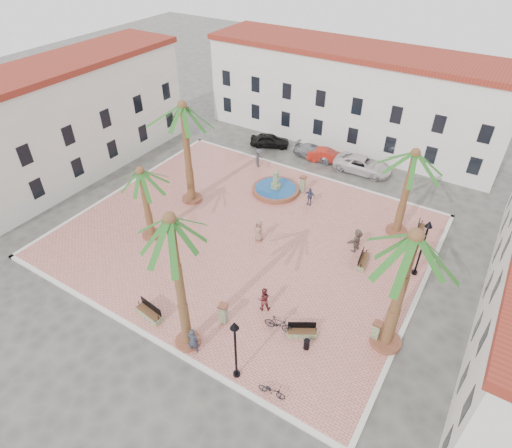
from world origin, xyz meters
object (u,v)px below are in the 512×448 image
Objects in this scene: fountain at (276,189)px; cyclist_b at (264,299)px; bench_ne at (420,231)px; lamppost_s at (235,341)px; palm_nw at (183,117)px; lamppost_e at (425,239)px; palm_sw at (142,180)px; litter_bin at (307,344)px; bicycle_b at (278,324)px; pedestrian_fountain_b at (310,196)px; palm_e at (412,251)px; cyclist_a at (193,341)px; car_black at (270,140)px; bicycle_a at (272,390)px; car_silver at (314,152)px; bollard_n at (303,184)px; bench_e at (363,261)px; palm_s at (172,234)px; palm_ne at (413,164)px; bench_se at (302,332)px; car_red at (327,156)px; bollard_se at (223,313)px; bench_s at (149,313)px; bollard_e at (376,331)px; pedestrian_east at (357,240)px; pedestrian_north at (259,158)px; pedestrian_fountain_a at (259,231)px.

fountain is 13.60m from cyclist_b.
lamppost_s reaches higher than bench_ne.
palm_nw is 19.24m from lamppost_e.
palm_sw is 15.68m from litter_bin.
pedestrian_fountain_b is at bearing 10.82° from bicycle_b.
palm_e is (13.45, -10.63, 6.74)m from fountain.
car_black is at bearing -91.14° from cyclist_a.
bicycle_a is at bearing -38.87° from palm_nw.
bicycle_a is at bearing -106.05° from lamppost_e.
car_silver is at bearing 138.87° from lamppost_e.
bollard_n is (-11.46, 11.89, -6.25)m from palm_e.
bench_e is at bearing -37.98° from bollard_n.
cyclist_a is (-2.91, -0.00, -2.01)m from lamppost_s.
palm_s is at bearing -84.47° from bollard_n.
palm_s is 13.61× the size of litter_bin.
palm_ne is 13.97m from cyclist_b.
palm_sw is 3.37× the size of bench_se.
car_black is 6.42m from car_red.
palm_sw reaches higher than bollard_se.
lamppost_s is at bearing 2.88° from bench_s.
bicycle_a is 0.40× the size of car_red.
palm_sw is 4.16× the size of bollard_e.
palm_sw is 1.39× the size of lamppost_s.
litter_bin is (9.73, -13.38, 0.05)m from fountain.
bicycle_a reaches higher than litter_bin.
palm_s is 11.50m from palm_e.
lamppost_e is 2.84× the size of pedestrian_fountain_b.
litter_bin is 0.16× the size of car_silver.
bicycle_a is at bearing -72.53° from pedestrian_fountain_b.
car_silver is (-1.98, 6.41, -0.32)m from bollard_n.
bicycle_a is 0.82× the size of pedestrian_east.
lamppost_s reaches higher than litter_bin.
palm_ne is (7.04, 16.67, -2.11)m from palm_s.
car_black reaches higher than litter_bin.
palm_s is 26.75m from car_black.
bicycle_a is 28.41m from car_black.
palm_e is 15.79m from pedestrian_fountain_b.
bicycle_a is 17.84m from pedestrian_fountain_b.
palm_ne reaches higher than bench_se.
palm_s is at bearing 145.07° from bench_e.
bench_se is 1.03× the size of cyclist_b.
palm_ne is 4.01× the size of bench_e.
pedestrian_east is (-4.57, 6.89, -6.10)m from palm_e.
cyclist_a is at bearing -22.58° from palm_s.
pedestrian_north is at bearing -90.33° from cyclist_a.
bench_se is 0.41× the size of lamppost_s.
palm_s is 1.11× the size of palm_e.
pedestrian_fountain_a is 15.74m from car_black.
car_silver is (-3.36, 7.88, -0.33)m from pedestrian_fountain_b.
pedestrian_fountain_b is (-7.40, -0.22, -5.18)m from palm_ne.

